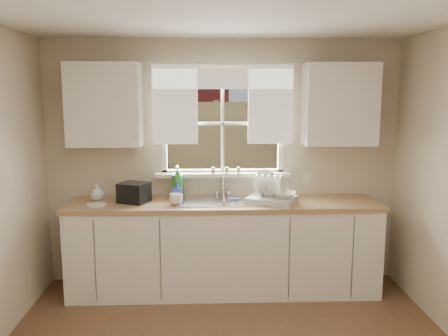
{
  "coord_description": "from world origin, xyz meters",
  "views": [
    {
      "loc": [
        -0.17,
        -2.83,
        1.98
      ],
      "look_at": [
        0.0,
        1.65,
        1.25
      ],
      "focal_mm": 38.0,
      "sensor_mm": 36.0,
      "label": 1
    }
  ],
  "objects_px": {
    "dish_rack": "(271,195)",
    "soap_bottle_a": "(178,182)",
    "black_appliance": "(134,193)",
    "cup": "(176,199)"
  },
  "relations": [
    {
      "from": "dish_rack",
      "to": "soap_bottle_a",
      "type": "bearing_deg",
      "value": 165.56
    },
    {
      "from": "dish_rack",
      "to": "soap_bottle_a",
      "type": "xyz_separation_m",
      "value": [
        -0.92,
        0.24,
        0.09
      ]
    },
    {
      "from": "cup",
      "to": "black_appliance",
      "type": "relative_size",
      "value": 0.51
    },
    {
      "from": "soap_bottle_a",
      "to": "black_appliance",
      "type": "relative_size",
      "value": 1.26
    },
    {
      "from": "soap_bottle_a",
      "to": "cup",
      "type": "bearing_deg",
      "value": -92.33
    },
    {
      "from": "soap_bottle_a",
      "to": "dish_rack",
      "type": "bearing_deg",
      "value": -16.77
    },
    {
      "from": "soap_bottle_a",
      "to": "cup",
      "type": "xyz_separation_m",
      "value": [
        0.0,
        -0.29,
        -0.11
      ]
    },
    {
      "from": "dish_rack",
      "to": "black_appliance",
      "type": "xyz_separation_m",
      "value": [
        -1.33,
        0.06,
        0.02
      ]
    },
    {
      "from": "dish_rack",
      "to": "cup",
      "type": "relative_size",
      "value": 4.03
    },
    {
      "from": "soap_bottle_a",
      "to": "cup",
      "type": "height_order",
      "value": "soap_bottle_a"
    }
  ]
}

